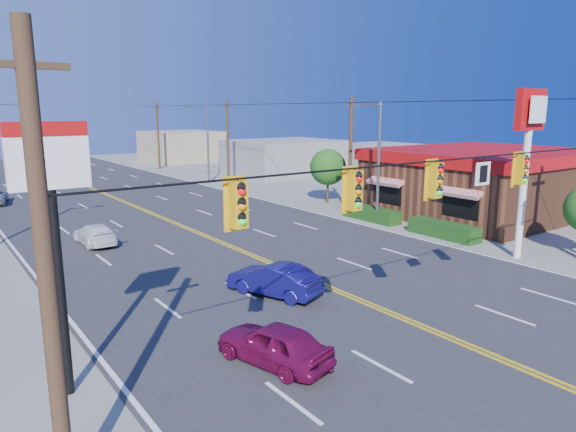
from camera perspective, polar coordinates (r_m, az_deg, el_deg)
ground at (r=18.32m, az=17.45°, el=-12.95°), size 160.00×160.00×0.00m
road at (r=33.47m, az=-11.14°, el=-1.39°), size 20.00×120.00×0.06m
signal_span at (r=16.83m, az=18.22°, el=2.26°), size 24.32×0.34×9.00m
kfc at (r=40.27m, az=20.87°, el=3.65°), size 16.30×12.40×4.70m
kfc_pylon at (r=28.23m, az=25.09°, el=7.69°), size 2.20×0.36×8.50m
pizza_hut_sign at (r=14.07m, az=-24.72°, el=1.24°), size 1.90×0.30×6.85m
streetlight_se at (r=34.15m, az=9.83°, el=6.54°), size 2.55×0.25×8.00m
streetlight_ne at (r=53.63m, az=-9.10°, el=8.37°), size 2.55×0.25×8.00m
utility_pole_near at (r=38.00m, az=6.94°, el=6.65°), size 0.28×0.28×8.40m
utility_pole_mid at (r=52.56m, az=-6.70°, el=8.03°), size 0.28×0.28×8.40m
utility_pole_far at (r=68.76m, az=-14.23°, el=8.60°), size 0.28×0.28×8.40m
tree_kfc_rear at (r=41.95m, az=4.46°, el=5.43°), size 2.94×2.94×4.41m
bld_east_mid at (r=61.37m, az=-0.50°, el=6.56°), size 12.00×10.00×4.00m
bld_east_far at (r=78.90m, az=-11.77°, el=7.60°), size 10.00×10.00×4.40m
car_magenta at (r=15.68m, az=-1.57°, el=-14.18°), size 2.41×3.98×1.27m
car_blue at (r=21.04m, az=-1.54°, el=-7.22°), size 2.71×4.21×1.31m
car_white at (r=30.86m, az=-20.66°, el=-2.00°), size 1.67×3.98×1.15m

